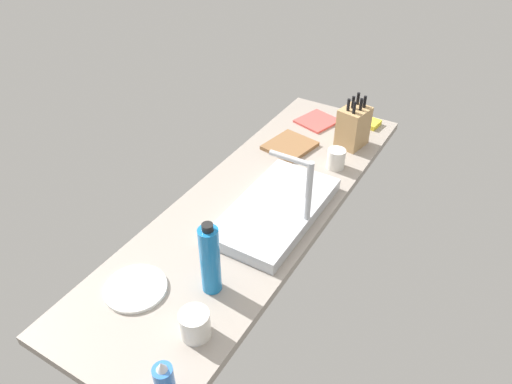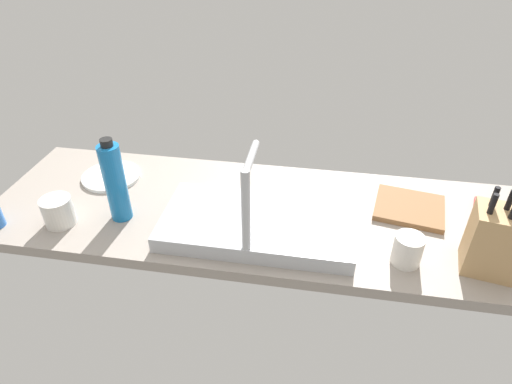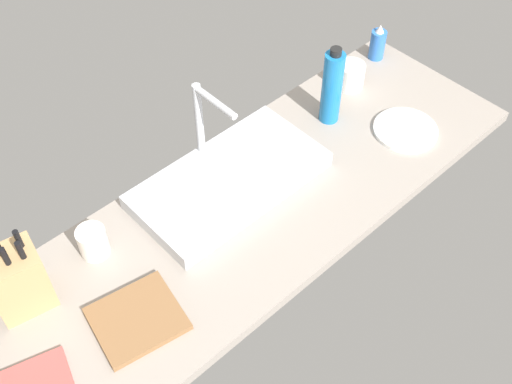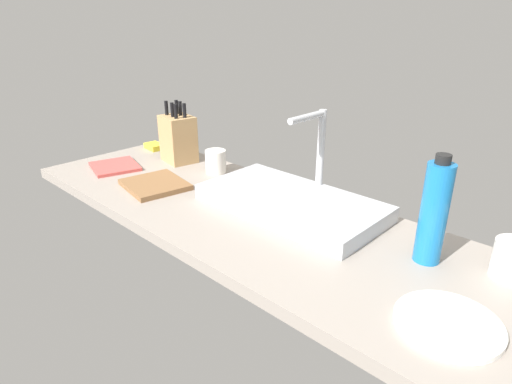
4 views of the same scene
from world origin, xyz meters
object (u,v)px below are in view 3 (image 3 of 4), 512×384
(sink_basin, at_px, (229,180))
(faucet, at_px, (204,121))
(ceramic_cup, at_px, (351,76))
(coffee_mug, at_px, (93,242))
(knife_block, at_px, (17,280))
(dinner_plate, at_px, (405,130))
(soap_bottle, at_px, (378,44))
(cutting_board, at_px, (137,319))
(water_bottle, at_px, (332,87))

(sink_basin, relative_size, faucet, 1.94)
(sink_basin, xyz_separation_m, ceramic_cup, (0.60, 0.06, 0.02))
(sink_basin, bearing_deg, coffee_mug, 171.07)
(knife_block, bearing_deg, dinner_plate, -1.58)
(coffee_mug, relative_size, ceramic_cup, 0.96)
(faucet, height_order, soap_bottle, faucet)
(faucet, height_order, dinner_plate, faucet)
(sink_basin, height_order, coffee_mug, coffee_mug)
(cutting_board, xyz_separation_m, water_bottle, (0.89, 0.18, 0.12))
(water_bottle, bearing_deg, ceramic_cup, 19.67)
(faucet, distance_m, dinner_plate, 0.66)
(water_bottle, xyz_separation_m, dinner_plate, (0.13, -0.21, -0.12))
(cutting_board, distance_m, coffee_mug, 0.25)
(cutting_board, bearing_deg, dinner_plate, -1.41)
(soap_bottle, distance_m, water_bottle, 0.38)
(ceramic_cup, bearing_deg, coffee_mug, 179.84)
(knife_block, xyz_separation_m, dinner_plate, (1.20, -0.26, -0.09))
(soap_bottle, bearing_deg, cutting_board, -167.02)
(sink_basin, height_order, soap_bottle, soap_bottle)
(knife_block, height_order, ceramic_cup, knife_block)
(cutting_board, bearing_deg, sink_basin, 21.38)
(knife_block, relative_size, water_bottle, 0.89)
(coffee_mug, distance_m, ceramic_cup, 1.02)
(dinner_plate, bearing_deg, ceramic_cup, 82.02)
(faucet, relative_size, knife_block, 1.21)
(water_bottle, bearing_deg, knife_block, 177.18)
(faucet, xyz_separation_m, ceramic_cup, (0.59, -0.05, -0.13))
(water_bottle, relative_size, dinner_plate, 1.33)
(knife_block, distance_m, ceramic_cup, 1.23)
(soap_bottle, bearing_deg, sink_basin, -172.24)
(knife_block, xyz_separation_m, water_bottle, (1.06, -0.05, 0.03))
(knife_block, distance_m, dinner_plate, 1.23)
(soap_bottle, relative_size, ceramic_cup, 1.47)
(faucet, distance_m, soap_bottle, 0.79)
(soap_bottle, bearing_deg, ceramic_cup, -166.86)
(cutting_board, relative_size, dinner_plate, 1.03)
(sink_basin, relative_size, knife_block, 2.34)
(sink_basin, relative_size, soap_bottle, 4.21)
(water_bottle, height_order, coffee_mug, water_bottle)
(knife_block, height_order, cutting_board, knife_block)
(knife_block, relative_size, coffee_mug, 2.77)
(ceramic_cup, bearing_deg, cutting_board, -167.04)
(dinner_plate, bearing_deg, faucet, 150.02)
(cutting_board, distance_m, soap_bottle, 1.29)
(sink_basin, distance_m, knife_block, 0.64)
(faucet, relative_size, coffee_mug, 3.34)
(soap_bottle, bearing_deg, coffee_mug, -178.04)
(faucet, relative_size, dinner_plate, 1.43)
(faucet, height_order, knife_block, faucet)
(dinner_plate, bearing_deg, knife_block, 167.70)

